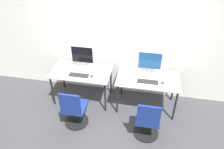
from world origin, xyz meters
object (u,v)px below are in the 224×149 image
mouse_left (92,76)px  keyboard_right (148,82)px  office_chair_left (74,111)px  keyboard_left (79,75)px  monitor_left (82,56)px  monitor_right (150,62)px  office_chair_right (147,122)px  mouse_right (163,83)px

mouse_left → keyboard_right: mouse_left is taller
mouse_left → office_chair_left: (-0.20, -0.63, -0.41)m
keyboard_left → mouse_left: 0.27m
monitor_left → monitor_right: same height
keyboard_right → office_chair_right: size_ratio=0.47×
keyboard_left → mouse_right: (1.70, 0.05, 0.01)m
monitor_left → mouse_left: 0.49m
monitor_right → mouse_right: (0.29, -0.29, -0.26)m
mouse_right → office_chair_right: (-0.23, -0.71, -0.41)m
mouse_left → keyboard_right: 1.14m
monitor_right → mouse_right: bearing=-45.0°
monitor_left → office_chair_left: (0.07, -0.95, -0.67)m
monitor_left → office_chair_right: (1.48, -0.98, -0.67)m
keyboard_left → monitor_right: size_ratio=0.83×
mouse_right → monitor_left: bearing=170.8°
keyboard_left → mouse_left: (0.27, 0.01, 0.01)m
keyboard_right → office_chair_right: (0.06, -0.69, -0.40)m
mouse_left → mouse_right: same height
monitor_right → office_chair_right: size_ratio=0.56×
keyboard_left → keyboard_right: size_ratio=1.00×
monitor_left → office_chair_left: 1.16m
office_chair_left → mouse_right: (1.63, 0.67, 0.41)m
mouse_right → keyboard_left: bearing=-178.4°
keyboard_left → office_chair_left: bearing=-83.6°
monitor_left → keyboard_right: 1.47m
keyboard_left → mouse_left: size_ratio=4.62×
office_chair_left → monitor_right: bearing=35.6°
mouse_left → monitor_right: (1.14, 0.33, 0.26)m
keyboard_left → mouse_right: 1.70m
monitor_right → keyboard_right: 0.40m
keyboard_right → mouse_left: bearing=-178.6°
office_chair_right → office_chair_left: bearing=178.6°
monitor_right → keyboard_right: size_ratio=1.21×
mouse_left → monitor_right: 1.21m
monitor_left → monitor_right: 1.41m
keyboard_right → office_chair_right: office_chair_right is taller
monitor_left → mouse_right: (1.70, -0.28, -0.26)m
monitor_right → office_chair_right: (0.06, -1.00, -0.67)m
keyboard_left → monitor_right: 1.48m
keyboard_left → office_chair_right: bearing=-24.1°
mouse_right → office_chair_right: bearing=-107.8°
keyboard_left → office_chair_right: (1.48, -0.66, -0.40)m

